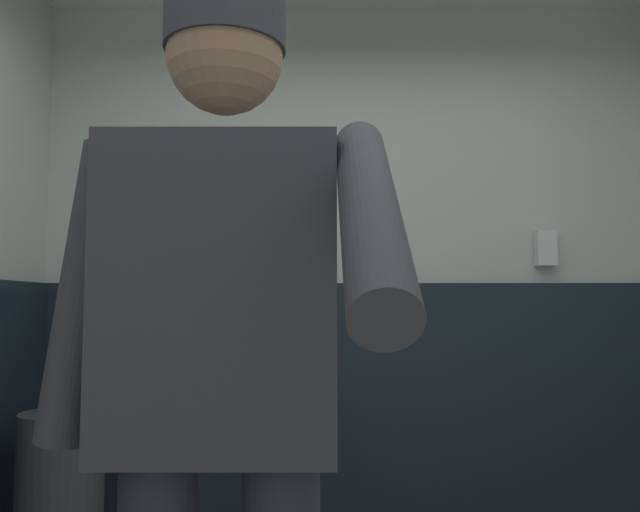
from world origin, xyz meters
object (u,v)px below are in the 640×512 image
(urinal_solo, at_px, (281,372))
(trash_bin, at_px, (61,488))
(person, at_px, (221,371))
(soap_dispenser, at_px, (547,248))

(urinal_solo, height_order, trash_bin, urinal_solo)
(person, height_order, soap_dispenser, person)
(trash_bin, xyz_separation_m, soap_dispenser, (2.30, 0.49, 1.08))
(urinal_solo, height_order, person, person)
(urinal_solo, distance_m, trash_bin, 1.09)
(urinal_solo, xyz_separation_m, person, (0.02, -1.98, 0.22))
(person, xyz_separation_m, soap_dispenser, (1.36, 2.10, 0.41))
(urinal_solo, distance_m, person, 1.99)
(urinal_solo, height_order, soap_dispenser, soap_dispenser)
(person, relative_size, trash_bin, 2.62)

